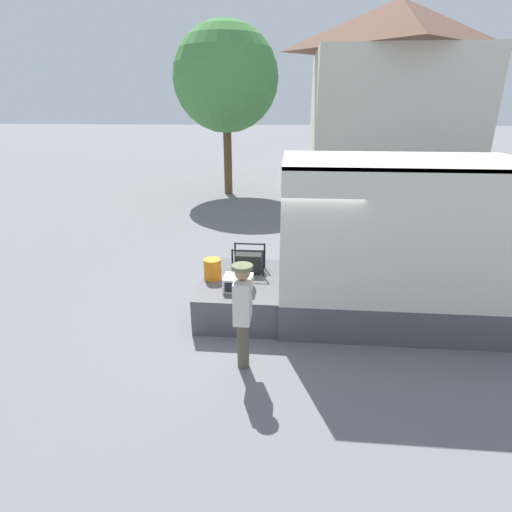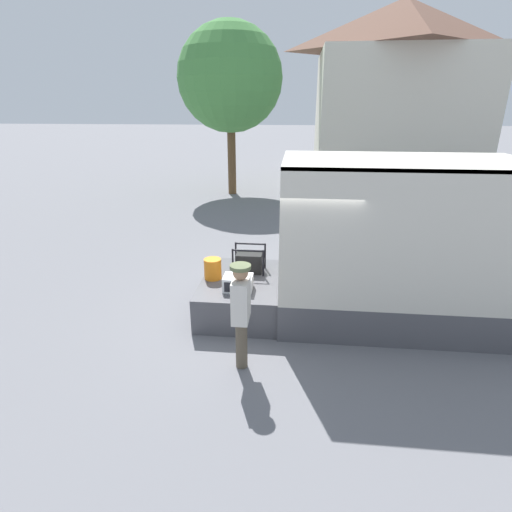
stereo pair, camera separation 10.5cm
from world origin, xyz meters
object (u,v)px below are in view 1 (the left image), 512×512
object	(u,v)px
portable_generator	(250,262)
orange_bucket	(213,269)
microwave	(238,283)
worker_person	(243,307)
street_tree	(226,78)
box_truck	(488,273)

from	to	relation	value
portable_generator	orange_bucket	world-z (taller)	portable_generator
microwave	worker_person	world-z (taller)	worker_person
orange_bucket	worker_person	bearing A→B (deg)	-66.03
portable_generator	worker_person	bearing A→B (deg)	-86.76
worker_person	portable_generator	bearing A→B (deg)	93.24
microwave	portable_generator	bearing A→B (deg)	82.09
microwave	street_tree	size ratio (longest dim) A/B	0.07
box_truck	street_tree	bearing A→B (deg)	120.42
portable_generator	orange_bucket	xyz separation A→B (m)	(-0.67, -0.41, -0.01)
microwave	orange_bucket	xyz separation A→B (m)	(-0.56, 0.45, 0.07)
worker_person	street_tree	size ratio (longest dim) A/B	0.24
microwave	worker_person	xyz separation A→B (m)	(0.24, -1.35, 0.25)
box_truck	portable_generator	xyz separation A→B (m)	(-4.39, 0.36, -0.09)
box_truck	street_tree	distance (m)	13.34
box_truck	worker_person	size ratio (longest dim) A/B	3.67
portable_generator	street_tree	size ratio (longest dim) A/B	0.09
box_truck	portable_generator	distance (m)	4.40
orange_bucket	street_tree	bearing A→B (deg)	97.20
portable_generator	orange_bucket	size ratio (longest dim) A/B	1.60
worker_person	microwave	bearing A→B (deg)	100.27
box_truck	orange_bucket	bearing A→B (deg)	-179.42
box_truck	portable_generator	size ratio (longest dim) A/B	9.75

